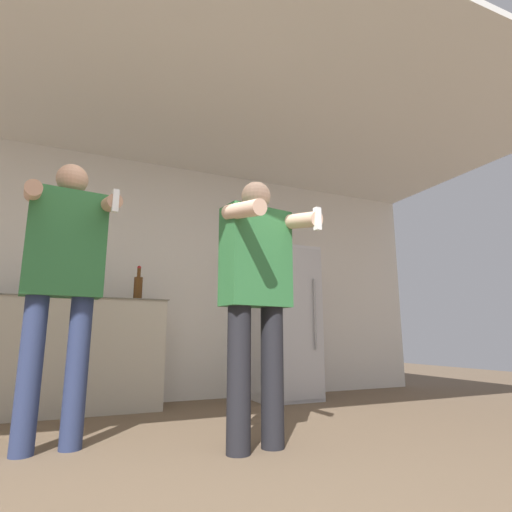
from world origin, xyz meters
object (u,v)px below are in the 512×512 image
bottle_green_wine (73,286)px  person_woman_foreground (257,288)px  refrigerator (282,322)px  bottle_dark_rum (47,282)px  bottle_amber_bourbon (138,287)px  person_man_side (64,272)px

bottle_green_wine → person_woman_foreground: size_ratio=0.17×
refrigerator → person_woman_foreground: 1.97m
bottle_dark_rum → bottle_amber_bourbon: bottle_amber_bourbon is taller
refrigerator → bottle_dark_rum: 2.36m
bottle_dark_rum → person_woman_foreground: bearing=-52.0°
bottle_dark_rum → person_man_side: size_ratio=0.18×
refrigerator → bottle_amber_bourbon: (-1.55, -0.01, 0.31)m
bottle_green_wine → person_woman_foreground: person_woman_foreground is taller
refrigerator → person_woman_foreground: bearing=-121.8°
refrigerator → bottle_dark_rum: refrigerator is taller
person_woman_foreground → person_man_side: person_man_side is taller
person_woman_foreground → bottle_green_wine: bearing=123.2°
bottle_amber_bourbon → person_man_side: person_man_side is taller
person_woman_foreground → person_man_side: bearing=158.0°
refrigerator → person_woman_foreground: size_ratio=0.97×
bottle_dark_rum → bottle_amber_bourbon: bearing=0.0°
refrigerator → bottle_amber_bourbon: refrigerator is taller
person_woman_foreground → refrigerator: bearing=58.2°
bottle_amber_bourbon → person_man_side: size_ratio=0.19×
bottle_dark_rum → person_woman_foreground: 2.12m
refrigerator → bottle_green_wine: (-2.13, -0.01, 0.30)m
bottle_amber_bourbon → person_man_side: (-0.60, -1.21, -0.07)m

